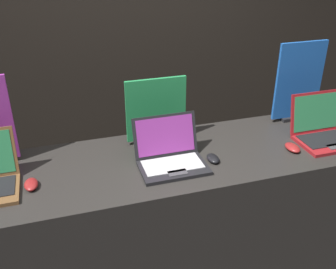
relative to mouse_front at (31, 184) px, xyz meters
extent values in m
cube|color=black|center=(0.73, 1.35, 0.47)|extent=(8.00, 0.05, 2.80)
cube|color=#282623|center=(0.73, 0.07, -0.47)|extent=(2.37, 0.70, 0.91)
ellipsoid|color=maroon|center=(0.00, 0.00, 0.00)|extent=(0.07, 0.11, 0.03)
cube|color=black|center=(0.73, -0.05, -0.01)|extent=(0.36, 0.23, 0.02)
cube|color=#B7B7B7|center=(0.73, -0.03, 0.00)|extent=(0.32, 0.16, 0.00)
cube|color=#3F3F42|center=(0.73, -0.12, 0.00)|extent=(0.10, 0.05, 0.00)
cube|color=black|center=(0.73, 0.10, 0.11)|extent=(0.36, 0.09, 0.22)
cube|color=#8C338C|center=(0.73, 0.10, 0.11)|extent=(0.32, 0.07, 0.19)
ellipsoid|color=black|center=(0.96, -0.03, 0.00)|extent=(0.06, 0.10, 0.03)
cube|color=black|center=(0.73, 0.28, -0.01)|extent=(0.20, 0.07, 0.02)
cube|color=#268C4C|center=(0.73, 0.28, 0.19)|extent=(0.36, 0.02, 0.37)
cube|color=maroon|center=(1.69, -0.05, -0.01)|extent=(0.34, 0.25, 0.02)
cube|color=black|center=(1.69, -0.03, 0.00)|extent=(0.30, 0.18, 0.00)
cube|color=#3F3F42|center=(1.69, -0.13, 0.00)|extent=(0.09, 0.06, 0.00)
cube|color=maroon|center=(1.69, 0.10, 0.13)|extent=(0.34, 0.06, 0.25)
cube|color=#2D7F4C|center=(1.69, 0.09, 0.13)|extent=(0.30, 0.05, 0.22)
ellipsoid|color=maroon|center=(1.45, -0.06, 0.00)|extent=(0.07, 0.12, 0.03)
cube|color=black|center=(1.69, 0.31, -0.01)|extent=(0.18, 0.07, 0.02)
cube|color=#1E59B2|center=(1.69, 0.31, 0.26)|extent=(0.33, 0.02, 0.50)
camera|label=1|loc=(0.18, -1.74, 1.12)|focal=42.00mm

